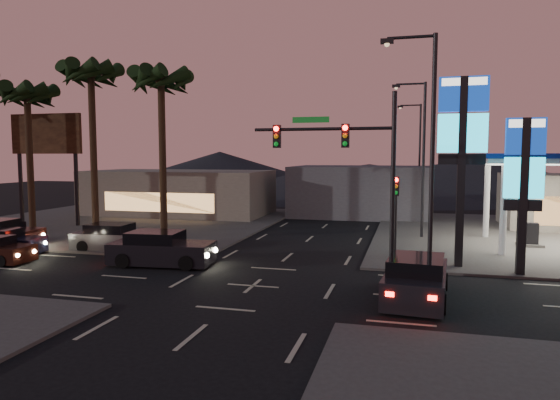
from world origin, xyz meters
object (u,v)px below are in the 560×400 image
(car_lane_b_front, at_px, (114,238))
(car_lane_b_mid, at_px, (5,235))
(pylon_sign_short, at_px, (524,172))
(suv_station, at_px, (416,279))
(traffic_signal_mast, at_px, (351,159))
(pylon_sign_tall, at_px, (462,133))
(car_lane_a_rear, at_px, (2,242))
(car_lane_a_front, at_px, (161,249))

(car_lane_b_front, relative_size, car_lane_b_mid, 1.10)
(pylon_sign_short, distance_m, suv_station, 7.67)
(car_lane_b_front, bearing_deg, traffic_signal_mast, -13.76)
(pylon_sign_tall, xyz_separation_m, car_lane_a_rear, (-23.73, -2.63, -5.74))
(pylon_sign_short, xyz_separation_m, car_lane_a_rear, (-26.23, -1.63, -4.01))
(car_lane_a_front, bearing_deg, suv_station, -13.79)
(pylon_sign_tall, bearing_deg, car_lane_b_mid, -178.96)
(car_lane_b_mid, xyz_separation_m, suv_station, (23.58, -5.37, 0.13))
(pylon_sign_short, relative_size, car_lane_a_front, 1.33)
(car_lane_a_rear, bearing_deg, car_lane_a_front, -1.46)
(pylon_sign_tall, distance_m, pylon_sign_short, 3.20)
(car_lane_a_rear, bearing_deg, car_lane_b_front, 24.99)
(pylon_sign_short, relative_size, traffic_signal_mast, 0.88)
(traffic_signal_mast, height_order, car_lane_b_front, traffic_signal_mast)
(pylon_sign_short, height_order, car_lane_a_front, pylon_sign_short)
(traffic_signal_mast, bearing_deg, suv_station, -40.35)
(pylon_sign_tall, distance_m, car_lane_a_rear, 24.55)
(suv_station, bearing_deg, car_lane_a_rear, 171.59)
(pylon_sign_tall, distance_m, car_lane_b_front, 19.29)
(pylon_sign_tall, height_order, car_lane_b_front, pylon_sign_tall)
(pylon_sign_short, xyz_separation_m, car_lane_a_front, (-16.58, -1.87, -3.88))
(pylon_sign_short, xyz_separation_m, car_lane_b_mid, (-28.09, 0.54, -4.01))
(pylon_sign_tall, xyz_separation_m, pylon_sign_short, (2.50, -1.00, -1.74))
(pylon_sign_tall, height_order, traffic_signal_mast, pylon_sign_tall)
(car_lane_a_rear, xyz_separation_m, car_lane_b_front, (5.29, 2.47, 0.06))
(car_lane_a_rear, height_order, car_lane_b_front, car_lane_b_front)
(traffic_signal_mast, distance_m, car_lane_a_front, 10.36)
(car_lane_b_mid, bearing_deg, car_lane_a_front, -11.83)
(pylon_sign_tall, relative_size, car_lane_a_rear, 2.03)
(pylon_sign_short, relative_size, car_lane_b_front, 1.46)
(traffic_signal_mast, relative_size, car_lane_a_front, 1.52)
(pylon_sign_short, distance_m, car_lane_a_front, 17.13)
(pylon_sign_tall, relative_size, car_lane_b_mid, 2.06)
(pylon_sign_short, height_order, car_lane_b_mid, pylon_sign_short)
(pylon_sign_short, bearing_deg, car_lane_b_mid, 178.90)
(traffic_signal_mast, xyz_separation_m, car_lane_a_rear, (-18.99, 0.89, -4.58))
(car_lane_b_front, height_order, car_lane_b_mid, car_lane_b_front)
(pylon_sign_short, xyz_separation_m, suv_station, (-4.51, -4.84, -3.88))
(pylon_sign_short, xyz_separation_m, traffic_signal_mast, (-7.24, -2.51, 0.57))
(pylon_sign_short, bearing_deg, car_lane_b_front, 177.70)
(pylon_sign_tall, xyz_separation_m, car_lane_b_mid, (-25.59, -0.46, -5.75))
(car_lane_b_mid, bearing_deg, pylon_sign_short, -1.10)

